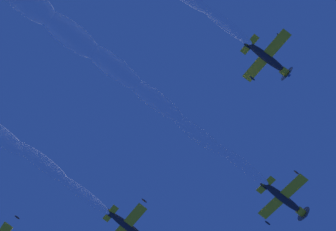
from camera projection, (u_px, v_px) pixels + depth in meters
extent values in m
ellipsoid|color=#232328|center=(283.00, 198.00, 53.51)|extent=(4.41, 6.05, 1.27)
cylinder|color=yellow|center=(301.00, 212.00, 53.61)|extent=(1.55, 1.41, 1.30)
cone|color=#194CB2|center=(304.00, 214.00, 53.63)|extent=(0.87, 0.89, 0.62)
cylinder|color=#3F3F47|center=(304.00, 214.00, 53.63)|extent=(2.45, 1.52, 2.86)
cube|color=yellow|center=(282.00, 197.00, 53.36)|extent=(7.04, 5.02, 3.17)
ellipsoid|color=#232328|center=(268.00, 223.00, 52.03)|extent=(0.70, 0.89, 0.30)
ellipsoid|color=#232328|center=(296.00, 172.00, 54.68)|extent=(0.70, 0.89, 0.30)
cube|color=yellow|center=(266.00, 185.00, 53.46)|extent=(2.73, 2.13, 1.18)
cube|color=#232328|center=(264.00, 185.00, 53.90)|extent=(0.98, 1.16, 1.01)
ellipsoid|color=#1E232D|center=(283.00, 200.00, 53.89)|extent=(1.47, 1.66, 0.82)
ellipsoid|color=#232328|center=(127.00, 226.00, 54.62)|extent=(4.42, 6.04, 1.33)
cube|color=yellow|center=(126.00, 225.00, 54.47)|extent=(7.08, 5.04, 3.07)
ellipsoid|color=#232328|center=(144.00, 201.00, 55.73)|extent=(0.70, 0.89, 0.31)
cube|color=yellow|center=(111.00, 213.00, 54.60)|extent=(2.74, 2.13, 1.14)
cube|color=#232328|center=(110.00, 213.00, 55.05)|extent=(0.96, 1.16, 1.03)
ellipsoid|color=#1E232D|center=(129.00, 228.00, 55.00)|extent=(1.46, 1.66, 0.83)
ellipsoid|color=#232328|center=(267.00, 58.00, 53.54)|extent=(4.33, 6.09, 1.60)
cylinder|color=yellow|center=(284.00, 71.00, 53.79)|extent=(1.59, 1.39, 1.37)
cone|color=#194CB2|center=(288.00, 74.00, 53.85)|extent=(0.88, 0.88, 0.66)
cylinder|color=#3F3F47|center=(287.00, 74.00, 53.83)|extent=(2.56, 1.45, 2.92)
cube|color=yellow|center=(266.00, 56.00, 53.38)|extent=(6.87, 4.93, 3.63)
ellipsoid|color=#232328|center=(252.00, 78.00, 51.86)|extent=(0.70, 0.89, 0.34)
ellipsoid|color=#232328|center=(279.00, 35.00, 54.90)|extent=(0.70, 0.89, 0.34)
cube|color=yellow|center=(250.00, 44.00, 53.34)|extent=(2.66, 2.10, 1.36)
cube|color=#232328|center=(248.00, 46.00, 53.77)|extent=(1.03, 1.15, 1.04)
ellipsoid|color=#1E232D|center=(267.00, 60.00, 53.92)|extent=(1.47, 1.66, 0.90)
ellipsoid|color=#232328|center=(17.00, 217.00, 57.20)|extent=(0.70, 0.89, 0.32)
ellipsoid|color=white|center=(242.00, 164.00, 53.17)|extent=(5.74, 8.14, 1.63)
ellipsoid|color=white|center=(198.00, 135.00, 52.62)|extent=(6.11, 8.37, 2.07)
ellipsoid|color=white|center=(156.00, 100.00, 52.29)|extent=(6.49, 8.61, 2.50)
ellipsoid|color=white|center=(113.00, 66.00, 51.81)|extent=(6.86, 8.84, 2.94)
ellipsoid|color=white|center=(70.00, 34.00, 51.58)|extent=(7.24, 9.08, 3.37)
ellipsoid|color=white|center=(27.00, 0.00, 50.92)|extent=(7.62, 9.31, 3.80)
ellipsoid|color=white|center=(83.00, 194.00, 54.26)|extent=(5.74, 8.14, 1.63)
ellipsoid|color=white|center=(41.00, 162.00, 53.80)|extent=(6.11, 8.37, 2.07)
ellipsoid|color=white|center=(225.00, 24.00, 53.11)|extent=(5.74, 8.14, 1.63)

